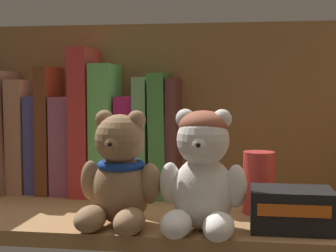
# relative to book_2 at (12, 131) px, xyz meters

# --- Properties ---
(shelf_board) EXTENTS (0.73, 0.28, 0.02)m
(shelf_board) POSITION_rel_book_2_xyz_m (0.27, -0.12, -0.11)
(shelf_board) COLOR #9E7042
(shelf_board) RESTS_ON ground
(shelf_back_panel) EXTENTS (0.75, 0.01, 0.31)m
(shelf_back_panel) POSITION_rel_book_2_xyz_m (0.27, 0.03, 0.03)
(shelf_back_panel) COLOR brown
(shelf_back_panel) RESTS_ON ground
(book_2) EXTENTS (0.03, 0.14, 0.21)m
(book_2) POSITION_rel_book_2_xyz_m (0.00, 0.00, 0.00)
(book_2) COLOR #896652
(book_2) RESTS_ON shelf_board
(book_3) EXTENTS (0.03, 0.11, 0.19)m
(book_3) POSITION_rel_book_2_xyz_m (0.03, 0.00, -0.01)
(book_3) COLOR tan
(book_3) RESTS_ON shelf_board
(book_4) EXTENTS (0.02, 0.11, 0.17)m
(book_4) POSITION_rel_book_2_xyz_m (0.05, 0.00, -0.02)
(book_4) COLOR #484BA2
(book_4) RESTS_ON shelf_board
(book_5) EXTENTS (0.02, 0.12, 0.21)m
(book_5) POSITION_rel_book_2_xyz_m (0.08, 0.00, 0.00)
(book_5) COLOR brown
(book_5) RESTS_ON shelf_board
(book_6) EXTENTS (0.03, 0.12, 0.16)m
(book_6) POSITION_rel_book_2_xyz_m (0.11, 0.00, -0.02)
(book_6) COLOR #975474
(book_6) RESTS_ON shelf_board
(book_7) EXTENTS (0.03, 0.15, 0.25)m
(book_7) POSITION_rel_book_2_xyz_m (0.14, 0.00, 0.02)
(book_7) COLOR #BF3232
(book_7) RESTS_ON shelf_board
(book_8) EXTENTS (0.03, 0.14, 0.22)m
(book_8) POSITION_rel_book_2_xyz_m (0.18, 0.00, 0.01)
(book_8) COLOR #61BF5F
(book_8) RESTS_ON shelf_board
(book_9) EXTENTS (0.03, 0.10, 0.16)m
(book_9) POSITION_rel_book_2_xyz_m (0.21, 0.00, -0.02)
(book_9) COLOR #C31F6E
(book_9) RESTS_ON shelf_board
(book_10) EXTENTS (0.02, 0.13, 0.20)m
(book_10) POSITION_rel_book_2_xyz_m (0.24, 0.00, -0.01)
(book_10) COLOR #68A167
(book_10) RESTS_ON shelf_board
(book_11) EXTENTS (0.03, 0.13, 0.20)m
(book_11) POSITION_rel_book_2_xyz_m (0.27, 0.00, -0.00)
(book_11) COLOR #3D813C
(book_11) RESTS_ON shelf_board
(book_12) EXTENTS (0.02, 0.11, 0.20)m
(book_12) POSITION_rel_book_2_xyz_m (0.29, 0.00, -0.01)
(book_12) COLOR brown
(book_12) RESTS_ON shelf_board
(teddy_bear_larger) EXTENTS (0.11, 0.11, 0.15)m
(teddy_bear_larger) POSITION_rel_book_2_xyz_m (0.25, -0.21, -0.04)
(teddy_bear_larger) COLOR #93704C
(teddy_bear_larger) RESTS_ON shelf_board
(teddy_bear_smaller) EXTENTS (0.11, 0.12, 0.15)m
(teddy_bear_smaller) POSITION_rel_book_2_xyz_m (0.36, -0.22, -0.03)
(teddy_bear_smaller) COLOR white
(teddy_bear_smaller) RESTS_ON shelf_board
(pillar_candle) EXTENTS (0.05, 0.05, 0.09)m
(pillar_candle) POSITION_rel_book_2_xyz_m (0.43, -0.11, -0.06)
(pillar_candle) COLOR #C63833
(pillar_candle) RESTS_ON shelf_board
(small_product_box) EXTENTS (0.10, 0.07, 0.05)m
(small_product_box) POSITION_rel_book_2_xyz_m (0.47, -0.20, -0.08)
(small_product_box) COLOR black
(small_product_box) RESTS_ON shelf_board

